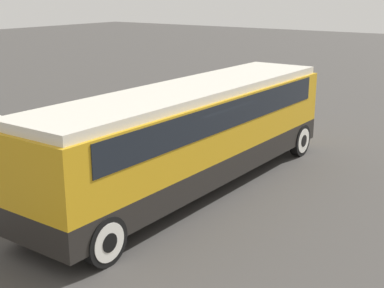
{
  "coord_description": "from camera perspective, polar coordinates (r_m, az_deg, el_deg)",
  "views": [
    {
      "loc": [
        -11.57,
        -8.31,
        5.44
      ],
      "look_at": [
        0.0,
        0.0,
        1.33
      ],
      "focal_mm": 50.0,
      "sensor_mm": 36.0,
      "label": 1
    }
  ],
  "objects": [
    {
      "name": "tour_bus",
      "position": [
        14.78,
        0.22,
        1.79
      ],
      "size": [
        11.25,
        2.53,
        2.95
      ],
      "color": "black",
      "rests_on": "ground_plane"
    },
    {
      "name": "ground_plane",
      "position": [
        15.25,
        0.0,
        -4.8
      ],
      "size": [
        120.0,
        120.0,
        0.0
      ],
      "primitive_type": "plane",
      "color": "#423F3D"
    }
  ]
}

